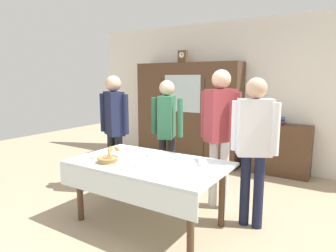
% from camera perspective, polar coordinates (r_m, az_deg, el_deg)
% --- Properties ---
extents(ground_plane, '(12.00, 12.00, 0.00)m').
position_cam_1_polar(ground_plane, '(3.75, -1.71, -16.93)').
color(ground_plane, tan).
rests_on(ground_plane, ground).
extents(back_wall, '(6.40, 0.10, 2.70)m').
position_cam_1_polar(back_wall, '(5.76, 13.20, 5.99)').
color(back_wall, silver).
rests_on(back_wall, ground).
extents(dining_table, '(1.74, 1.03, 0.73)m').
position_cam_1_polar(dining_table, '(3.33, -4.05, -8.58)').
color(dining_table, '#4C3321').
rests_on(dining_table, ground).
extents(wall_cabinet, '(2.14, 0.46, 1.94)m').
position_cam_1_polar(wall_cabinet, '(5.88, 3.80, 2.59)').
color(wall_cabinet, '#4C3321').
rests_on(wall_cabinet, ground).
extents(mantel_clock, '(0.18, 0.11, 0.24)m').
position_cam_1_polar(mantel_clock, '(5.92, 2.89, 13.23)').
color(mantel_clock, brown).
rests_on(mantel_clock, wall_cabinet).
extents(bookshelf_low, '(1.05, 0.35, 0.88)m').
position_cam_1_polar(bookshelf_low, '(5.43, 20.45, -4.26)').
color(bookshelf_low, '#4C3321').
rests_on(bookshelf_low, ground).
extents(book_stack, '(0.18, 0.22, 0.12)m').
position_cam_1_polar(book_stack, '(5.34, 20.75, 1.00)').
color(book_stack, '#99332D').
rests_on(book_stack, bookshelf_low).
extents(tea_cup_front_edge, '(0.13, 0.13, 0.06)m').
position_cam_1_polar(tea_cup_front_edge, '(3.56, -7.21, -5.46)').
color(tea_cup_front_edge, white).
rests_on(tea_cup_front_edge, dining_table).
extents(tea_cup_center, '(0.13, 0.13, 0.06)m').
position_cam_1_polar(tea_cup_center, '(3.40, 2.04, -6.10)').
color(tea_cup_center, white).
rests_on(tea_cup_center, dining_table).
extents(tea_cup_far_right, '(0.13, 0.13, 0.06)m').
position_cam_1_polar(tea_cup_far_right, '(3.15, -5.41, -7.37)').
color(tea_cup_far_right, white).
rests_on(tea_cup_far_right, dining_table).
extents(tea_cup_mid_left, '(0.13, 0.13, 0.06)m').
position_cam_1_polar(tea_cup_mid_left, '(3.53, -13.81, -5.76)').
color(tea_cup_mid_left, white).
rests_on(tea_cup_mid_left, dining_table).
extents(tea_cup_far_left, '(0.13, 0.13, 0.06)m').
position_cam_1_polar(tea_cup_far_left, '(3.55, -3.34, -5.40)').
color(tea_cup_far_left, white).
rests_on(tea_cup_far_left, dining_table).
extents(tea_cup_mid_right, '(0.13, 0.13, 0.06)m').
position_cam_1_polar(tea_cup_mid_right, '(3.18, 6.72, -7.24)').
color(tea_cup_mid_right, white).
rests_on(tea_cup_mid_right, dining_table).
extents(bread_basket, '(0.24, 0.24, 0.16)m').
position_cam_1_polar(bread_basket, '(3.36, -11.54, -6.31)').
color(bread_basket, '#9E7542').
rests_on(bread_basket, dining_table).
extents(pastry_plate, '(0.28, 0.28, 0.05)m').
position_cam_1_polar(pastry_plate, '(3.87, -10.43, -4.53)').
color(pastry_plate, white).
rests_on(pastry_plate, dining_table).
extents(spoon_far_left, '(0.12, 0.02, 0.01)m').
position_cam_1_polar(spoon_far_left, '(2.98, -0.94, -8.74)').
color(spoon_far_left, silver).
rests_on(spoon_far_left, dining_table).
extents(spoon_far_right, '(0.12, 0.02, 0.01)m').
position_cam_1_polar(spoon_far_right, '(3.78, -5.89, -4.93)').
color(spoon_far_right, silver).
rests_on(spoon_far_right, dining_table).
extents(person_behind_table_left, '(0.52, 0.35, 1.66)m').
position_cam_1_polar(person_behind_table_left, '(3.32, 16.29, -2.26)').
color(person_behind_table_left, '#191E38').
rests_on(person_behind_table_left, ground).
extents(person_near_right_end, '(0.52, 0.35, 1.69)m').
position_cam_1_polar(person_near_right_end, '(4.34, -10.34, 0.87)').
color(person_near_right_end, '#232328').
rests_on(person_near_right_end, ground).
extents(person_beside_shelf, '(0.52, 0.41, 1.62)m').
position_cam_1_polar(person_beside_shelf, '(4.24, -0.22, 0.20)').
color(person_beside_shelf, '#232328').
rests_on(person_beside_shelf, ground).
extents(person_by_cabinet, '(0.52, 0.41, 1.76)m').
position_cam_1_polar(person_by_cabinet, '(3.72, 10.01, 0.24)').
color(person_by_cabinet, silver).
rests_on(person_by_cabinet, ground).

